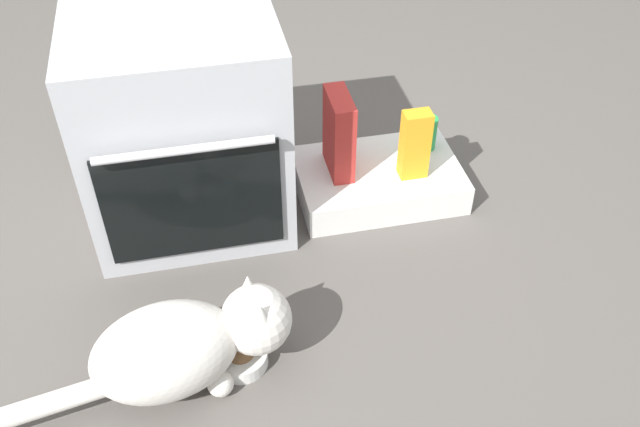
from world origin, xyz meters
The scene contains 8 objects.
ground centered at (0.00, 0.00, 0.00)m, with size 8.00×8.00×0.00m, color #56514C.
oven centered at (-0.07, 0.40, 0.34)m, with size 0.60×0.56×0.68m.
pantry_cabinet centered at (0.55, 0.38, 0.05)m, with size 0.55×0.36×0.11m, color white.
food_bowl centered at (0.00, -0.24, 0.03)m, with size 0.15×0.15×0.08m.
cat centered at (-0.14, -0.26, 0.14)m, with size 0.80×0.31×0.27m.
cereal_box centered at (0.42, 0.40, 0.25)m, with size 0.07×0.18×0.28m, color #B72D28.
juice_carton centered at (0.65, 0.32, 0.23)m, with size 0.09×0.06×0.24m, color orange.
soda_can centered at (0.74, 0.45, 0.17)m, with size 0.07×0.07×0.12m, color green.
Camera 1 is at (-0.03, -1.40, 1.55)m, focal length 39.06 mm.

